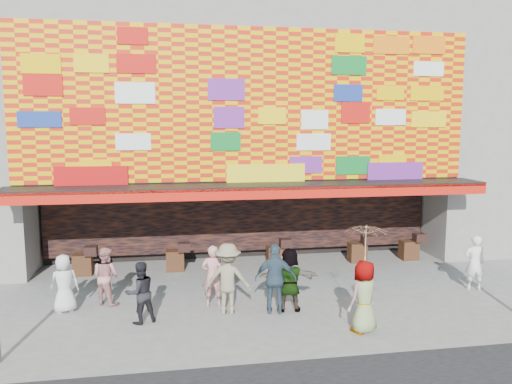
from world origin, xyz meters
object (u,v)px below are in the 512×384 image
(ped_c, at_px, (140,292))
(ped_e, at_px, (276,279))
(ped_a, at_px, (64,283))
(ped_g, at_px, (364,297))
(ped_d, at_px, (228,279))
(ped_h, at_px, (475,263))
(ped_b, at_px, (213,276))
(ped_f, at_px, (289,280))
(parasol, at_px, (366,244))
(ped_i, at_px, (106,276))

(ped_c, distance_m, ped_e, 3.45)
(ped_a, xyz_separation_m, ped_g, (7.30, -2.55, 0.10))
(ped_a, bearing_deg, ped_d, 151.02)
(ped_d, xyz_separation_m, ped_g, (3.05, -1.74, -0.06))
(ped_e, bearing_deg, ped_h, -159.79)
(ped_a, xyz_separation_m, ped_h, (11.73, -0.17, 0.06))
(ped_e, height_order, ped_h, ped_e)
(ped_b, relative_size, ped_d, 0.91)
(ped_f, bearing_deg, ped_e, 21.53)
(ped_h, bearing_deg, ped_a, 8.60)
(ped_d, distance_m, parasol, 3.72)
(ped_f, bearing_deg, ped_b, -13.54)
(ped_h, height_order, parasol, parasol)
(ped_g, xyz_separation_m, ped_i, (-6.29, 2.98, -0.07))
(ped_c, distance_m, parasol, 5.64)
(ped_d, height_order, ped_g, ped_d)
(ped_c, bearing_deg, ped_a, -52.04)
(ped_a, relative_size, ped_d, 0.83)
(ped_f, distance_m, parasol, 2.53)
(ped_i, bearing_deg, ped_a, 57.33)
(ped_d, bearing_deg, parasol, 164.11)
(ped_b, xyz_separation_m, ped_h, (7.83, 0.04, -0.01))
(ped_d, xyz_separation_m, ped_e, (1.22, -0.21, -0.00))
(ped_a, relative_size, ped_f, 0.91)
(ped_c, bearing_deg, ped_g, 140.82)
(ped_c, distance_m, ped_d, 2.25)
(ped_h, relative_size, ped_i, 1.04)
(ped_b, distance_m, ped_h, 7.83)
(ped_c, xyz_separation_m, ped_g, (5.28, -1.46, 0.09))
(ped_i, bearing_deg, ped_h, -148.71)
(ped_c, xyz_separation_m, ped_f, (3.85, 0.17, 0.07))
(ped_a, bearing_deg, ped_e, 151.22)
(ped_f, relative_size, ped_i, 1.07)
(ped_d, bearing_deg, ped_h, -161.30)
(ped_e, xyz_separation_m, parasol, (1.83, -1.53, 1.23))
(ped_a, distance_m, ped_b, 3.91)
(ped_d, height_order, ped_h, ped_d)
(ped_a, bearing_deg, ped_g, 142.58)
(ped_c, relative_size, ped_d, 0.84)
(ped_h, xyz_separation_m, parasol, (-4.43, -2.38, 1.32))
(ped_b, distance_m, ped_f, 2.09)
(ped_f, xyz_separation_m, ped_g, (1.42, -1.64, 0.02))
(ped_h, bearing_deg, ped_c, 14.84)
(ped_i, bearing_deg, parasol, -170.86)
(ped_d, bearing_deg, ped_f, -169.79)
(ped_f, height_order, ped_g, ped_g)
(parasol, bearing_deg, ped_a, 160.72)
(ped_g, bearing_deg, ped_f, -74.37)
(ped_b, height_order, ped_f, ped_f)
(ped_g, distance_m, ped_h, 5.03)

